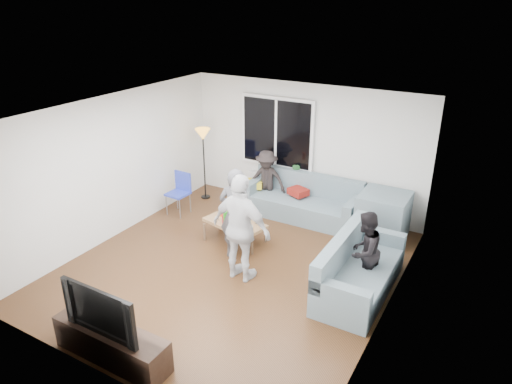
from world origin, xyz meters
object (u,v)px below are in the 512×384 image
Objects in this scene: coffee_table at (235,231)px; television at (106,307)px; side_chair at (178,194)px; player_right at (241,229)px; player_left at (236,214)px; tv_console at (112,344)px; spectator_right at (364,251)px; sofa_back_section at (302,198)px; sofa_right_section at (361,266)px; spectator_back at (266,180)px; floor_lamp at (204,164)px.

television reaches higher than coffee_table.
player_right reaches higher than side_chair.
television is (-0.05, -2.82, -0.04)m from player_left.
spectator_right is at bearing 53.86° from tv_console.
sofa_back_section is at bearing -122.12° from spectator_right.
player_left is 2.89m from tv_console.
spectator_right is (2.45, -0.26, 0.43)m from coffee_table.
tv_console is (-2.19, -3.00, -0.41)m from spectator_right.
sofa_back_section is at bearing 85.49° from television.
coffee_table is at bearing 94.51° from tv_console.
sofa_right_section is 1.88m from player_right.
player_left is 1.28× the size of spectator_back.
player_left is 1.27× the size of spectator_right.
sofa_right_section is 1.80× the size of television.
player_right is 1.88m from spectator_right.
floor_lamp reaches higher than television.
floor_lamp is 5.01m from tv_console.
tv_console is (0.26, -3.26, 0.02)m from coffee_table.
tv_console is at bearing -23.96° from spectator_right.
sofa_back_section is 2.51m from side_chair.
floor_lamp is 1.45m from spectator_back.
spectator_right is (1.73, 0.69, -0.24)m from player_right.
tv_console is at bearing 143.03° from sofa_right_section.
side_chair is at bearing -35.32° from player_left.
side_chair is 4.14m from television.
spectator_back is at bearing 177.93° from sofa_back_section.
player_right is at bearing -80.80° from spectator_back.
television is at bearing -95.61° from spectator_back.
coffee_table is 2.50m from spectator_right.
player_left is at bearing -99.56° from sofa_back_section.
spectator_right is (4.07, -1.61, -0.15)m from floor_lamp.
coffee_table is at bearing -112.72° from sofa_back_section.
side_chair is 1.83m from spectator_back.
floor_lamp is (-1.62, 1.35, 0.58)m from coffee_table.
player_left is (-0.33, -1.95, 0.38)m from sofa_back_section.
sofa_right_section is 1.25× the size of tv_console.
spectator_right is at bearing -6.01° from coffee_table.
side_chair is (-2.26, -1.10, 0.01)m from sofa_back_section.
sofa_right_section is at bearing -46.56° from spectator_back.
side_chair is 2.14m from player_left.
sofa_back_section is at bearing -111.21° from player_left.
player_right is at bearing 109.02° from sofa_right_section.
player_left reaches higher than sofa_back_section.
player_left is at bearing -20.68° from side_chair.
player_left is at bearing -73.14° from spectator_right.
sofa_back_section is at bearing 85.49° from tv_console.
side_chair is 0.55× the size of floor_lamp.
coffee_table is at bearing -93.73° from spectator_back.
coffee_table is at bearing -11.28° from side_chair.
sofa_back_section is 4.79m from tv_console.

